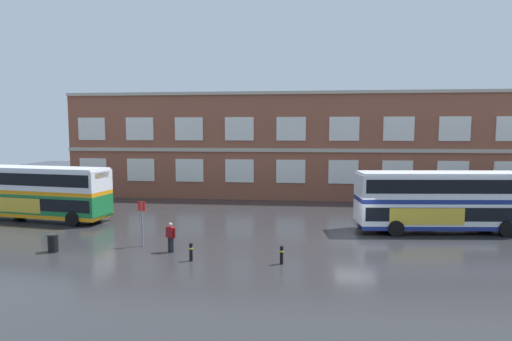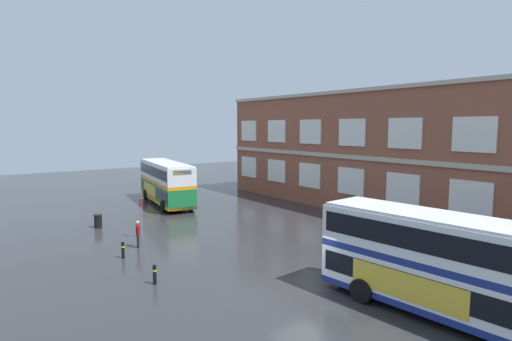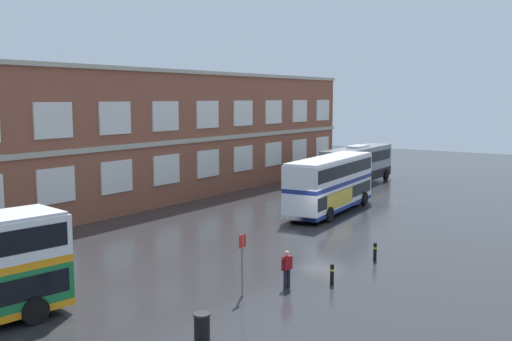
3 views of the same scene
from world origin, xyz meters
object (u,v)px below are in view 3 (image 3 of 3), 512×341
object	(u,v)px
touring_coach	(357,165)
waiting_passenger	(287,267)
safety_bollard_east	(332,274)
double_decker_middle	(331,183)
bus_stand_flag	(242,259)
station_litter_bin	(202,328)
safety_bollard_west	(375,251)

from	to	relation	value
touring_coach	waiting_passenger	distance (m)	32.46
safety_bollard_east	double_decker_middle	bearing A→B (deg)	27.89
bus_stand_flag	station_litter_bin	xyz separation A→B (m)	(-4.61, -1.63, -1.12)
waiting_passenger	touring_coach	bearing A→B (deg)	19.60
double_decker_middle	safety_bollard_west	distance (m)	13.15
touring_coach	safety_bollard_west	bearing A→B (deg)	-153.01
touring_coach	safety_bollard_west	distance (m)	27.25
station_litter_bin	safety_bollard_east	world-z (taller)	station_litter_bin
bus_stand_flag	station_litter_bin	world-z (taller)	bus_stand_flag
station_litter_bin	safety_bollard_west	xyz separation A→B (m)	(12.95, -0.81, -0.03)
bus_stand_flag	safety_bollard_west	size ratio (longest dim) A/B	2.84
touring_coach	waiting_passenger	bearing A→B (deg)	-160.40
waiting_passenger	safety_bollard_west	xyz separation A→B (m)	(6.31, -1.47, -0.44)
touring_coach	station_litter_bin	bearing A→B (deg)	-162.77
touring_coach	station_litter_bin	distance (m)	38.98
station_litter_bin	safety_bollard_east	xyz separation A→B (m)	(8.19, -0.79, -0.03)
double_decker_middle	station_litter_bin	world-z (taller)	double_decker_middle
touring_coach	safety_bollard_west	size ratio (longest dim) A/B	12.74
double_decker_middle	safety_bollard_west	xyz separation A→B (m)	(-10.30, -8.00, -1.66)
waiting_passenger	safety_bollard_east	size ratio (longest dim) A/B	1.79
double_decker_middle	safety_bollard_west	bearing A→B (deg)	-142.19
waiting_passenger	safety_bollard_west	world-z (taller)	waiting_passenger
touring_coach	safety_bollard_west	xyz separation A→B (m)	(-24.25, -12.35, -1.42)
safety_bollard_west	bus_stand_flag	bearing A→B (deg)	163.68
safety_bollard_west	safety_bollard_east	world-z (taller)	same
double_decker_middle	station_litter_bin	size ratio (longest dim) A/B	10.87
touring_coach	bus_stand_flag	world-z (taller)	touring_coach
double_decker_middle	bus_stand_flag	distance (m)	19.47
safety_bollard_east	safety_bollard_west	bearing A→B (deg)	-0.25
safety_bollard_west	double_decker_middle	bearing A→B (deg)	37.81
touring_coach	station_litter_bin	xyz separation A→B (m)	(-37.21, -11.54, -1.39)
bus_stand_flag	waiting_passenger	bearing A→B (deg)	-25.64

